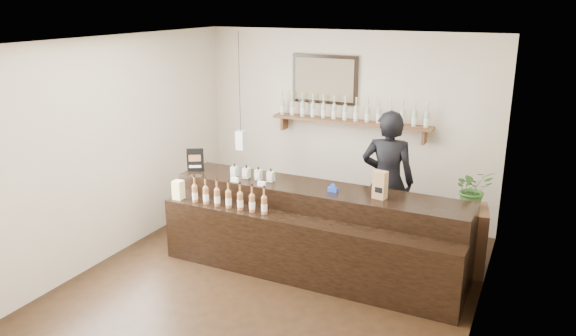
{
  "coord_description": "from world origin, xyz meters",
  "views": [
    {
      "loc": [
        2.68,
        -5.29,
        3.22
      ],
      "look_at": [
        -0.12,
        0.7,
        1.22
      ],
      "focal_mm": 35.0,
      "sensor_mm": 36.0,
      "label": 1
    }
  ],
  "objects": [
    {
      "name": "ground",
      "position": [
        0.0,
        0.0,
        0.0
      ],
      "size": [
        5.0,
        5.0,
        0.0
      ],
      "primitive_type": "plane",
      "color": "black",
      "rests_on": "ground"
    },
    {
      "name": "room_shell",
      "position": [
        0.0,
        0.0,
        1.7
      ],
      "size": [
        5.0,
        5.0,
        5.0
      ],
      "color": "beige",
      "rests_on": "ground"
    },
    {
      "name": "back_wall_decor",
      "position": [
        -0.14,
        2.37,
        1.75
      ],
      "size": [
        2.66,
        0.96,
        1.69
      ],
      "color": "brown",
      "rests_on": "ground"
    },
    {
      "name": "counter",
      "position": [
        0.28,
        0.56,
        0.48
      ],
      "size": [
        3.7,
        1.06,
        1.2
      ],
      "color": "black",
      "rests_on": "ground"
    },
    {
      "name": "promo_sign",
      "position": [
        -1.44,
        0.64,
        1.18
      ],
      "size": [
        0.2,
        0.13,
        0.31
      ],
      "color": "black",
      "rests_on": "counter"
    },
    {
      "name": "paper_bag",
      "position": [
        1.07,
        0.64,
        1.19
      ],
      "size": [
        0.17,
        0.14,
        0.32
      ],
      "color": "#A47E4F",
      "rests_on": "counter"
    },
    {
      "name": "tape_dispenser",
      "position": [
        0.5,
        0.62,
        1.07
      ],
      "size": [
        0.12,
        0.06,
        0.1
      ],
      "color": "#183CAD",
      "rests_on": "counter"
    },
    {
      "name": "side_cabinet",
      "position": [
        2.0,
        1.36,
        0.41
      ],
      "size": [
        0.49,
        0.62,
        0.81
      ],
      "color": "brown",
      "rests_on": "ground"
    },
    {
      "name": "potted_plant",
      "position": [
        2.0,
        1.36,
        1.06
      ],
      "size": [
        0.58,
        0.56,
        0.49
      ],
      "primitive_type": "imported",
      "rotation": [
        0.0,
        0.0,
        0.59
      ],
      "color": "#356127",
      "rests_on": "side_cabinet"
    },
    {
      "name": "shopkeeper",
      "position": [
        0.91,
        1.55,
        1.07
      ],
      "size": [
        0.83,
        0.6,
        2.13
      ],
      "primitive_type": "imported",
      "rotation": [
        0.0,
        0.0,
        3.26
      ],
      "color": "black",
      "rests_on": "ground"
    }
  ]
}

